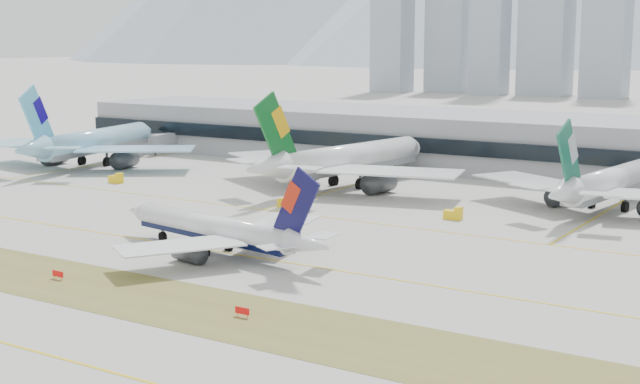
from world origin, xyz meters
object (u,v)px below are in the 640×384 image
Objects in this scene: taxiing_airliner at (220,230)px; widebody_cathay at (608,184)px; widebody_korean at (91,143)px; widebody_eva at (344,161)px; terminal at (516,143)px.

widebody_cathay reaches higher than taxiing_airliner.
widebody_eva reaches higher than widebody_korean.
widebody_cathay is at bearing -78.14° from widebody_eva.
widebody_eva reaches higher than taxiing_airliner.
taxiing_airliner is 86.50m from widebody_cathay.
widebody_korean is at bearing -151.74° from terminal.
widebody_korean is at bearing -23.39° from taxiing_airliner.
widebody_cathay is (62.01, 4.19, -0.97)m from widebody_eva.
taxiing_airliner is at bearing -93.42° from terminal.
widebody_korean is (-98.17, 64.35, 2.52)m from taxiing_airliner.
taxiing_airliner reaches higher than terminal.
taxiing_airliner is at bearing -157.85° from widebody_eva.
widebody_eva is at bearing -65.98° from taxiing_airliner.
widebody_korean reaches higher than terminal.
widebody_cathay reaches higher than terminal.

